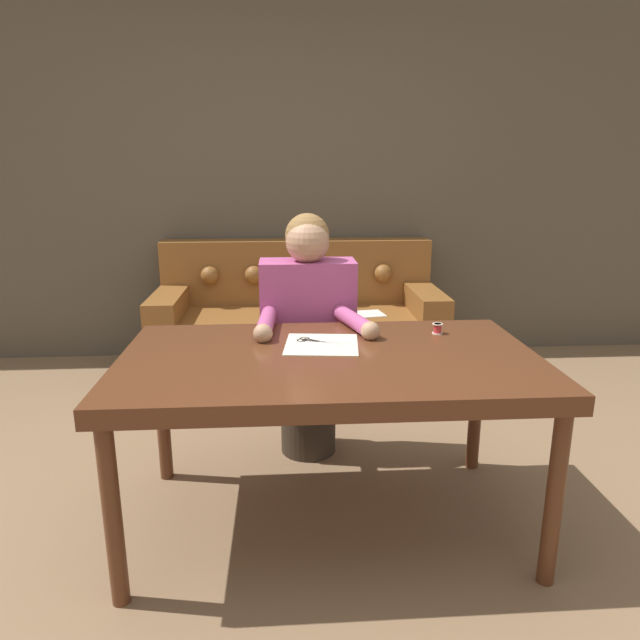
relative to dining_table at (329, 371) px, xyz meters
The scene contains 8 objects.
ground_plane 0.68m from the dining_table, 162.77° to the right, with size 16.00×16.00×0.00m, color #846647.
wall_back 2.37m from the dining_table, 93.66° to the left, with size 8.00×0.06×2.60m.
dining_table is the anchor object (origin of this frame).
couch 1.90m from the dining_table, 92.07° to the left, with size 1.96×0.85×0.90m.
person 0.62m from the dining_table, 95.01° to the left, with size 0.52×0.62×1.21m.
pattern_paper_main 0.14m from the dining_table, 99.92° to the left, with size 0.32×0.32×0.00m.
scissors 0.19m from the dining_table, 106.90° to the left, with size 0.21×0.14×0.01m.
thread_spool 0.55m from the dining_table, 27.28° to the left, with size 0.04×0.04×0.05m.
Camera 1 is at (-0.03, -2.01, 1.42)m, focal length 32.00 mm.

